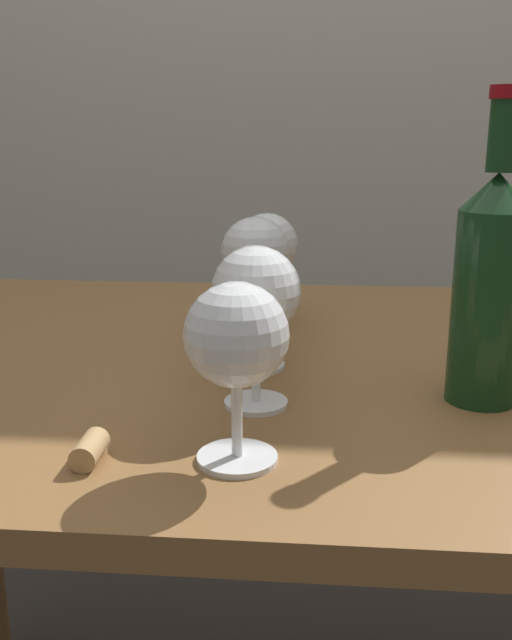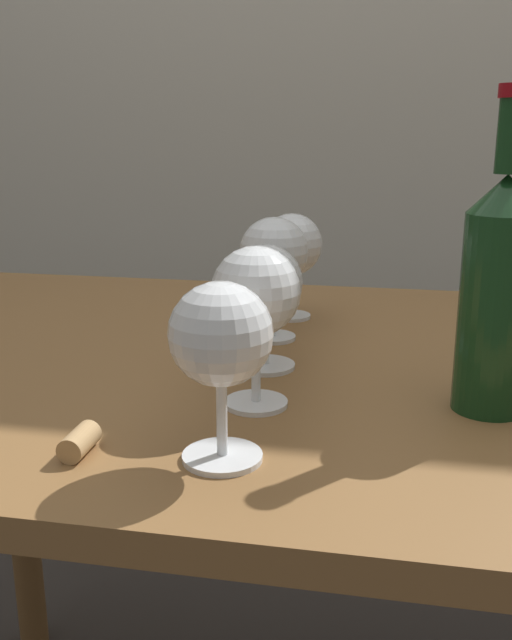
{
  "view_description": "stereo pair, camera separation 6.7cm",
  "coord_description": "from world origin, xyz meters",
  "px_view_note": "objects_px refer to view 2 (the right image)",
  "views": [
    {
      "loc": [
        0.01,
        -0.8,
        1.03
      ],
      "look_at": [
        -0.04,
        -0.16,
        0.85
      ],
      "focal_mm": 39.53,
      "sensor_mm": 36.0,
      "label": 1
    },
    {
      "loc": [
        0.08,
        -0.79,
        1.03
      ],
      "look_at": [
        -0.04,
        -0.16,
        0.85
      ],
      "focal_mm": 39.53,
      "sensor_mm": 36.0,
      "label": 2
    }
  ],
  "objects_px": {
    "wine_glass_cabernet": "(221,340)",
    "wine_glass_empty": "(292,246)",
    "wine_glass_amber": "(256,294)",
    "wine_glass_pinot": "(274,254)",
    "wine_glass_rose": "(266,284)",
    "wine_bottle": "(498,289)",
    "cork": "(79,442)"
  },
  "relations": [
    {
      "from": "wine_glass_rose",
      "to": "wine_bottle",
      "type": "distance_m",
      "value": 0.25
    },
    {
      "from": "wine_glass_cabernet",
      "to": "wine_glass_amber",
      "type": "height_order",
      "value": "wine_glass_amber"
    },
    {
      "from": "wine_glass_empty",
      "to": "wine_bottle",
      "type": "xyz_separation_m",
      "value": [
        0.23,
        -0.3,
        0.02
      ]
    },
    {
      "from": "wine_glass_empty",
      "to": "cork",
      "type": "xyz_separation_m",
      "value": [
        -0.11,
        -0.46,
        -0.09
      ]
    },
    {
      "from": "wine_glass_amber",
      "to": "wine_glass_empty",
      "type": "height_order",
      "value": "wine_glass_amber"
    },
    {
      "from": "wine_glass_amber",
      "to": "wine_glass_rose",
      "type": "xyz_separation_m",
      "value": [
        -0.01,
        0.11,
        -0.02
      ]
    },
    {
      "from": "wine_glass_rose",
      "to": "wine_glass_empty",
      "type": "distance_m",
      "value": 0.22
    },
    {
      "from": "wine_glass_cabernet",
      "to": "wine_glass_empty",
      "type": "height_order",
      "value": "same"
    },
    {
      "from": "wine_glass_pinot",
      "to": "wine_glass_empty",
      "type": "distance_m",
      "value": 0.11
    },
    {
      "from": "wine_glass_pinot",
      "to": "wine_bottle",
      "type": "height_order",
      "value": "wine_bottle"
    },
    {
      "from": "wine_glass_amber",
      "to": "wine_glass_cabernet",
      "type": "bearing_deg",
      "value": -92.48
    },
    {
      "from": "wine_glass_amber",
      "to": "wine_glass_pinot",
      "type": "distance_m",
      "value": 0.22
    },
    {
      "from": "wine_glass_pinot",
      "to": "wine_glass_empty",
      "type": "height_order",
      "value": "wine_glass_pinot"
    },
    {
      "from": "wine_glass_pinot",
      "to": "cork",
      "type": "bearing_deg",
      "value": -106.27
    },
    {
      "from": "wine_glass_cabernet",
      "to": "wine_bottle",
      "type": "distance_m",
      "value": 0.27
    },
    {
      "from": "wine_glass_cabernet",
      "to": "wine_glass_rose",
      "type": "xyz_separation_m",
      "value": [
        -0.01,
        0.23,
        -0.01
      ]
    },
    {
      "from": "wine_glass_cabernet",
      "to": "wine_bottle",
      "type": "height_order",
      "value": "wine_bottle"
    },
    {
      "from": "wine_glass_amber",
      "to": "wine_bottle",
      "type": "distance_m",
      "value": 0.22
    },
    {
      "from": "wine_glass_amber",
      "to": "wine_glass_rose",
      "type": "height_order",
      "value": "wine_glass_amber"
    },
    {
      "from": "wine_bottle",
      "to": "wine_glass_pinot",
      "type": "bearing_deg",
      "value": 141.69
    },
    {
      "from": "wine_glass_cabernet",
      "to": "wine_glass_empty",
      "type": "bearing_deg",
      "value": 90.97
    },
    {
      "from": "wine_glass_amber",
      "to": "cork",
      "type": "relative_size",
      "value": 3.76
    },
    {
      "from": "wine_glass_amber",
      "to": "wine_glass_pinot",
      "type": "relative_size",
      "value": 1.01
    },
    {
      "from": "wine_glass_pinot",
      "to": "wine_glass_amber",
      "type": "bearing_deg",
      "value": -84.84
    },
    {
      "from": "wine_bottle",
      "to": "wine_glass_empty",
      "type": "bearing_deg",
      "value": 128.09
    },
    {
      "from": "wine_glass_cabernet",
      "to": "wine_glass_pinot",
      "type": "distance_m",
      "value": 0.34
    },
    {
      "from": "wine_glass_empty",
      "to": "wine_bottle",
      "type": "bearing_deg",
      "value": -51.91
    },
    {
      "from": "wine_glass_amber",
      "to": "wine_glass_rose",
      "type": "bearing_deg",
      "value": 95.47
    },
    {
      "from": "wine_glass_cabernet",
      "to": "wine_glass_empty",
      "type": "relative_size",
      "value": 1.0
    },
    {
      "from": "wine_bottle",
      "to": "cork",
      "type": "xyz_separation_m",
      "value": [
        -0.35,
        -0.17,
        -0.11
      ]
    },
    {
      "from": "wine_glass_empty",
      "to": "cork",
      "type": "relative_size",
      "value": 3.55
    },
    {
      "from": "wine_glass_rose",
      "to": "cork",
      "type": "height_order",
      "value": "wine_glass_rose"
    }
  ]
}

